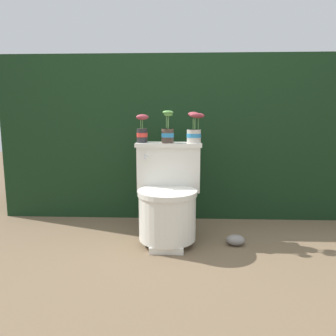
# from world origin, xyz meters

# --- Properties ---
(ground_plane) EXTENTS (12.00, 12.00, 0.00)m
(ground_plane) POSITION_xyz_m (0.00, 0.00, 0.00)
(ground_plane) COLOR brown
(hedge_backdrop) EXTENTS (3.27, 0.99, 1.48)m
(hedge_backdrop) POSITION_xyz_m (0.00, 1.14, 0.74)
(hedge_backdrop) COLOR black
(hedge_backdrop) RESTS_ON ground
(toilet) EXTENTS (0.51, 0.55, 0.74)m
(toilet) POSITION_xyz_m (-0.09, 0.09, 0.32)
(toilet) COLOR silver
(toilet) RESTS_ON ground
(potted_plant_left) EXTENTS (0.10, 0.09, 0.22)m
(potted_plant_left) POSITION_xyz_m (-0.29, 0.26, 0.83)
(potted_plant_left) COLOR #262628
(potted_plant_left) RESTS_ON toilet
(potted_plant_midleft) EXTENTS (0.10, 0.11, 0.25)m
(potted_plant_midleft) POSITION_xyz_m (-0.09, 0.23, 0.82)
(potted_plant_midleft) COLOR #47382D
(potted_plant_midleft) RESTS_ON toilet
(potted_plant_middle) EXTENTS (0.14, 0.12, 0.24)m
(potted_plant_middle) POSITION_xyz_m (0.11, 0.26, 0.84)
(potted_plant_middle) COLOR beige
(potted_plant_middle) RESTS_ON toilet
(garden_stone) EXTENTS (0.14, 0.11, 0.08)m
(garden_stone) POSITION_xyz_m (0.42, 0.03, 0.04)
(garden_stone) COLOR gray
(garden_stone) RESTS_ON ground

